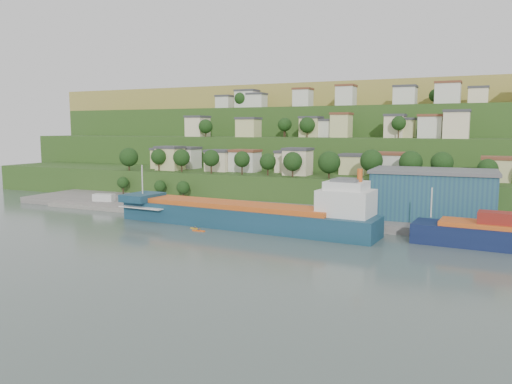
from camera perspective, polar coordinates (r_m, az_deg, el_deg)
The scene contains 10 objects.
ground at distance 121.95m, azimuth -2.75°, elevation -4.76°, with size 500.00×500.00×0.00m, color #4C5D56.
quay at distance 140.68m, azimuth 9.84°, elevation -3.25°, with size 220.00×26.00×4.00m, color slate.
pebble_beach at distance 170.54m, azimuth -15.89°, elevation -1.59°, with size 40.00×18.00×2.40m, color slate.
hillside at distance 281.13m, azimuth 13.25°, elevation 1.88°, with size 360.00×211.17×96.00m.
cargo_ship_near at distance 128.22m, azimuth -0.68°, elevation -2.84°, with size 71.59×15.99×18.24m.
warehouse at distance 138.44m, azimuth 19.56°, elevation -0.20°, with size 31.57×19.95×12.80m.
caravan at distance 169.22m, azimuth -16.99°, elevation -0.75°, with size 6.79×2.83×3.17m, color silver.
dinghy at distance 160.85m, azimuth -12.43°, elevation -1.43°, with size 3.78×1.42×0.76m, color silver.
kayak_orange at distance 125.39m, azimuth -6.57°, elevation -4.35°, with size 3.38×0.75×0.84m.
kayak_yellow at distance 128.24m, azimuth -6.95°, elevation -4.12°, with size 2.96×0.98×0.73m.
Camera 1 is at (54.93, -105.91, 25.29)m, focal length 35.00 mm.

